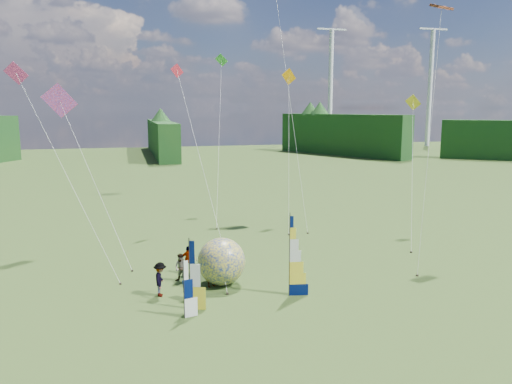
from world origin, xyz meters
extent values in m
plane|color=#516C2D|center=(0.00, 0.00, 0.00)|extent=(220.00, 220.00, 0.00)
sphere|color=navy|center=(-2.74, 5.13, 1.36)|extent=(3.17, 3.17, 2.73)
imported|color=#66594C|center=(-3.38, 4.91, 0.87)|extent=(0.75, 0.66, 1.73)
imported|color=#66594C|center=(-4.94, 6.15, 0.84)|extent=(0.89, 0.81, 1.68)
imported|color=#66594C|center=(-6.27, 4.20, 0.93)|extent=(0.63, 1.26, 1.86)
imported|color=#66594C|center=(-4.33, 7.52, 0.86)|extent=(1.09, 0.72, 1.73)
camera|label=1|loc=(-7.82, -21.88, 10.02)|focal=35.00mm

